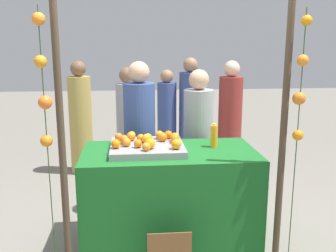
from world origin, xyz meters
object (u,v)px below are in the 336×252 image
object	(u,v)px
stall_counter	(169,197)
orange_0	(132,135)
orange_1	(116,144)
vendor_left	(140,145)
juice_bottle	(214,136)
vendor_right	(198,148)

from	to	relation	value
stall_counter	orange_0	size ratio (longest dim) A/B	21.95
stall_counter	orange_0	bearing A→B (deg)	143.91
stall_counter	orange_1	size ratio (longest dim) A/B	19.37
vendor_left	juice_bottle	bearing A→B (deg)	-41.38
orange_0	orange_1	distance (m)	0.37
stall_counter	vendor_left	distance (m)	0.82
stall_counter	orange_1	xyz separation A→B (m)	(-0.49, -0.09, 0.56)
orange_0	juice_bottle	xyz separation A→B (m)	(0.78, -0.16, 0.01)
orange_1	juice_bottle	bearing A→B (deg)	10.82
orange_0	vendor_left	xyz separation A→B (m)	(0.09, 0.45, -0.22)
juice_bottle	vendor_right	size ratio (longest dim) A/B	0.14
stall_counter	orange_1	bearing A→B (deg)	-169.93
juice_bottle	vendor_right	world-z (taller)	vendor_right
orange_1	orange_0	bearing A→B (deg)	67.19
stall_counter	juice_bottle	xyz separation A→B (m)	(0.43, 0.09, 0.57)
orange_1	vendor_left	distance (m)	0.85
juice_bottle	vendor_left	distance (m)	0.95
orange_0	orange_1	size ratio (longest dim) A/B	0.88
stall_counter	vendor_right	size ratio (longest dim) A/B	0.99
orange_0	vendor_left	world-z (taller)	vendor_left
stall_counter	orange_0	world-z (taller)	orange_0
vendor_right	stall_counter	bearing A→B (deg)	-119.60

